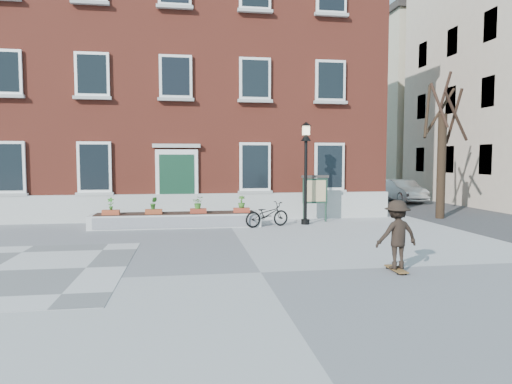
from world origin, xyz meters
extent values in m
plane|color=gray|center=(0.00, 0.00, 0.00)|extent=(100.00, 100.00, 0.00)
imported|color=black|center=(1.33, 6.75, 0.46)|extent=(1.86, 1.12, 0.92)
imported|color=#B8BBBE|center=(10.93, 15.35, 0.66)|extent=(1.40, 3.98, 1.31)
cube|color=maroon|center=(-2.00, 14.00, 6.00)|extent=(18.00, 10.00, 12.00)
cube|color=#ADADA7|center=(-2.00, 8.88, 0.55)|extent=(18.00, 0.24, 1.10)
cube|color=#AAAAA4|center=(-2.00, 8.75, 0.10)|extent=(2.60, 0.80, 0.20)
cube|color=gray|center=(-2.00, 8.90, 0.30)|extent=(2.20, 0.50, 0.20)
cube|color=silver|center=(-2.00, 8.92, 1.65)|extent=(1.70, 0.12, 2.50)
cube|color=#123321|center=(-2.00, 8.87, 1.55)|extent=(1.40, 0.06, 2.30)
cube|color=#ACACA6|center=(-2.00, 8.88, 3.05)|extent=(1.90, 0.25, 0.15)
cube|color=silver|center=(-8.40, 8.90, 2.20)|extent=(1.30, 0.10, 2.00)
cube|color=black|center=(-8.40, 8.85, 2.20)|extent=(1.08, 0.04, 1.78)
cube|color=#969692|center=(-8.40, 8.84, 1.14)|extent=(1.44, 0.20, 0.12)
cube|color=white|center=(-8.40, 8.90, 5.80)|extent=(1.30, 0.10, 1.70)
cube|color=black|center=(-8.40, 8.85, 5.80)|extent=(1.08, 0.04, 1.48)
cube|color=#A1A09B|center=(-8.40, 8.84, 4.89)|extent=(1.44, 0.20, 0.12)
cube|color=white|center=(-5.20, 8.90, 2.20)|extent=(1.30, 0.10, 2.00)
cube|color=black|center=(-5.20, 8.85, 2.20)|extent=(1.08, 0.04, 1.78)
cube|color=#ACACA6|center=(-5.20, 8.84, 1.14)|extent=(1.44, 0.20, 0.12)
cube|color=white|center=(-5.20, 8.90, 5.80)|extent=(1.30, 0.10, 1.70)
cube|color=black|center=(-5.20, 8.85, 5.80)|extent=(1.08, 0.04, 1.48)
cube|color=#A3A39E|center=(-5.20, 8.84, 4.89)|extent=(1.44, 0.20, 0.12)
cube|color=gray|center=(-5.20, 8.84, 8.49)|extent=(1.44, 0.20, 0.12)
cube|color=silver|center=(-2.00, 8.90, 5.80)|extent=(1.30, 0.10, 1.70)
cube|color=black|center=(-2.00, 8.85, 5.80)|extent=(1.08, 0.04, 1.48)
cube|color=#969792|center=(-2.00, 8.84, 4.89)|extent=(1.44, 0.20, 0.12)
cube|color=#A7A6A1|center=(-2.00, 8.84, 8.49)|extent=(1.44, 0.20, 0.12)
cube|color=white|center=(1.20, 8.90, 2.20)|extent=(1.30, 0.10, 2.00)
cube|color=black|center=(1.20, 8.85, 2.20)|extent=(1.08, 0.04, 1.78)
cube|color=#9A9A95|center=(1.20, 8.84, 1.14)|extent=(1.44, 0.20, 0.12)
cube|color=silver|center=(1.20, 8.90, 5.80)|extent=(1.30, 0.10, 1.70)
cube|color=black|center=(1.20, 8.85, 5.80)|extent=(1.08, 0.04, 1.48)
cube|color=#A8A8A2|center=(1.20, 8.84, 4.89)|extent=(1.44, 0.20, 0.12)
cube|color=#ADADA8|center=(1.20, 8.84, 8.49)|extent=(1.44, 0.20, 0.12)
cube|color=silver|center=(4.40, 8.90, 2.20)|extent=(1.30, 0.10, 2.00)
cube|color=black|center=(4.40, 8.85, 2.20)|extent=(1.08, 0.04, 1.78)
cube|color=#ADACA7|center=(4.40, 8.84, 1.14)|extent=(1.44, 0.20, 0.12)
cube|color=silver|center=(4.40, 8.90, 5.80)|extent=(1.30, 0.10, 1.70)
cube|color=black|center=(4.40, 8.85, 5.80)|extent=(1.08, 0.04, 1.48)
cube|color=#A0A09B|center=(4.40, 8.84, 4.89)|extent=(1.44, 0.20, 0.12)
cube|color=#A9A9A4|center=(4.40, 8.84, 8.49)|extent=(1.44, 0.20, 0.12)
cube|color=silver|center=(-2.00, 7.20, 0.25)|extent=(6.20, 1.10, 0.50)
cube|color=#B5B5B5|center=(-2.00, 6.64, 0.25)|extent=(5.80, 0.02, 0.40)
cube|color=black|center=(-2.00, 7.20, 0.50)|extent=(5.80, 0.90, 0.06)
cube|color=#963B20|center=(-4.30, 6.95, 0.60)|extent=(0.60, 0.25, 0.20)
imported|color=#2B6D20|center=(-4.30, 6.95, 0.92)|extent=(0.24, 0.24, 0.45)
cube|color=brown|center=(-2.80, 6.95, 0.60)|extent=(0.60, 0.25, 0.20)
imported|color=#2A611D|center=(-2.80, 6.95, 0.92)|extent=(0.25, 0.25, 0.45)
cube|color=maroon|center=(-1.20, 6.95, 0.60)|extent=(0.60, 0.25, 0.20)
imported|color=#30671E|center=(-1.20, 6.95, 0.92)|extent=(0.40, 0.40, 0.45)
cube|color=#993521|center=(0.40, 6.95, 0.60)|extent=(0.60, 0.25, 0.20)
imported|color=#33631D|center=(0.40, 6.95, 0.92)|extent=(0.25, 0.25, 0.45)
cylinder|color=black|center=(9.00, 8.00, 2.20)|extent=(0.36, 0.36, 4.40)
cylinder|color=#322016|center=(9.51, 8.00, 4.29)|extent=(0.12, 1.12, 2.23)
cylinder|color=#312116|center=(9.17, 8.52, 4.55)|extent=(1.18, 0.49, 1.97)
cylinder|color=black|center=(8.51, 8.36, 4.55)|extent=(0.88, 1.14, 2.35)
cylinder|color=#311E16|center=(8.70, 7.78, 4.73)|extent=(0.60, 0.77, 1.90)
cylinder|color=black|center=(9.20, 7.37, 4.24)|extent=(1.39, 0.55, 1.95)
cylinder|color=#311E16|center=(9.16, 8.13, 5.37)|extent=(0.43, 0.48, 1.58)
cube|color=#3C3C3E|center=(12.00, 18.00, 0.00)|extent=(8.00, 36.00, 0.01)
cube|color=#BDB698|center=(18.00, 26.00, 6.50)|extent=(10.00, 11.00, 13.00)
cube|color=#36312E|center=(18.00, 26.00, 13.25)|extent=(10.40, 11.40, 0.50)
cube|color=black|center=(13.04, 10.80, 2.50)|extent=(0.08, 1.00, 1.50)
cube|color=black|center=(13.04, 14.00, 2.50)|extent=(0.08, 1.00, 1.50)
cube|color=black|center=(13.04, 17.20, 2.50)|extent=(0.08, 1.00, 1.50)
cube|color=black|center=(13.04, 10.80, 5.80)|extent=(0.08, 1.00, 1.50)
cube|color=black|center=(13.04, 14.00, 5.80)|extent=(0.08, 1.00, 1.50)
cube|color=black|center=(13.04, 17.20, 5.80)|extent=(0.08, 1.00, 1.50)
cube|color=black|center=(13.04, 10.80, 9.00)|extent=(0.08, 1.00, 1.50)
cube|color=black|center=(13.04, 14.00, 9.00)|extent=(0.08, 1.00, 1.50)
cube|color=black|center=(13.04, 17.20, 9.00)|extent=(0.08, 1.00, 1.50)
cylinder|color=black|center=(2.91, 7.17, 0.10)|extent=(0.32, 0.32, 0.20)
cylinder|color=black|center=(2.91, 7.17, 1.60)|extent=(0.12, 0.12, 3.20)
cone|color=black|center=(2.91, 7.17, 3.35)|extent=(0.40, 0.40, 0.30)
cube|color=#F3E9B3|center=(2.91, 7.17, 3.60)|extent=(0.24, 0.24, 0.34)
cone|color=black|center=(2.91, 7.17, 3.85)|extent=(0.40, 0.40, 0.16)
cylinder|color=#172F22|center=(3.00, 7.77, 0.90)|extent=(0.08, 0.08, 1.80)
cylinder|color=#172F23|center=(3.90, 7.77, 0.90)|extent=(0.08, 0.08, 1.80)
cube|color=#193225|center=(3.45, 7.77, 1.25)|extent=(1.00, 0.10, 1.00)
cube|color=beige|center=(3.45, 7.71, 1.25)|extent=(0.85, 0.02, 0.85)
cube|color=#393431|center=(3.45, 7.77, 1.82)|extent=(1.10, 0.16, 0.10)
cube|color=brown|center=(3.00, -0.38, 0.06)|extent=(0.22, 0.78, 0.03)
cylinder|color=black|center=(2.91, -0.66, 0.03)|extent=(0.03, 0.05, 0.05)
cylinder|color=black|center=(3.09, -0.66, 0.03)|extent=(0.03, 0.05, 0.05)
cylinder|color=black|center=(2.91, -0.10, 0.03)|extent=(0.03, 0.05, 0.05)
cylinder|color=black|center=(3.09, -0.10, 0.03)|extent=(0.03, 0.05, 0.05)
imported|color=black|center=(3.00, -0.38, 0.84)|extent=(1.05, 0.68, 1.53)
camera|label=1|loc=(-1.59, -9.81, 2.50)|focal=32.00mm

